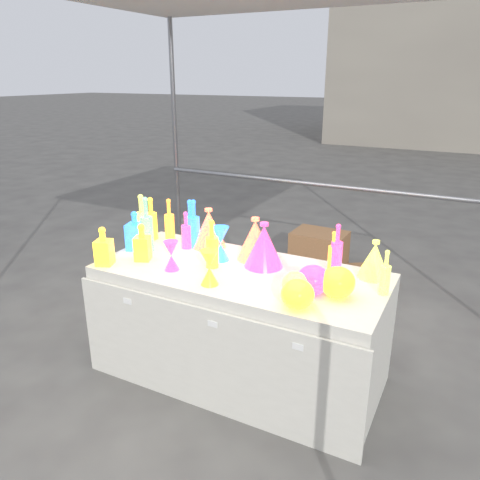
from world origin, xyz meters
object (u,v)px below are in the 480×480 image
at_px(hourglass_0, 209,268).
at_px(globe_0, 297,296).
at_px(bottle_0, 151,218).
at_px(display_table, 239,324).
at_px(decanter_0, 104,246).
at_px(cardboard_box_closed, 319,250).
at_px(lampshade_0, 209,228).

bearing_deg(hourglass_0, globe_0, -4.21).
bearing_deg(bottle_0, hourglass_0, -32.14).
bearing_deg(display_table, bottle_0, 164.20).
distance_m(bottle_0, decanter_0, 0.55).
height_order(bottle_0, globe_0, bottle_0).
xyz_separation_m(cardboard_box_closed, globe_0, (0.61, -2.31, 0.63)).
distance_m(display_table, globe_0, 0.73).
relative_size(hourglass_0, globe_0, 1.20).
bearing_deg(display_table, lampshade_0, 143.38).
bearing_deg(hourglass_0, cardboard_box_closed, 91.41).
xyz_separation_m(hourglass_0, globe_0, (0.55, -0.04, -0.03)).
relative_size(decanter_0, globe_0, 1.44).
relative_size(bottle_0, globe_0, 1.81).
height_order(hourglass_0, lampshade_0, lampshade_0).
bearing_deg(hourglass_0, lampshade_0, 121.08).
bearing_deg(decanter_0, bottle_0, 73.58).
distance_m(hourglass_0, lampshade_0, 0.64).
xyz_separation_m(cardboard_box_closed, lampshade_0, (-0.27, -1.72, 0.70)).
distance_m(cardboard_box_closed, bottle_0, 2.04).
bearing_deg(globe_0, decanter_0, -179.70).
bearing_deg(lampshade_0, hourglass_0, -82.08).
xyz_separation_m(bottle_0, lampshade_0, (0.46, 0.05, -0.02)).
relative_size(decanter_0, lampshade_0, 0.90).
height_order(cardboard_box_closed, lampshade_0, lampshade_0).
relative_size(display_table, hourglass_0, 8.79).
height_order(cardboard_box_closed, hourglass_0, hourglass_0).
relative_size(cardboard_box_closed, globe_0, 3.04).
bearing_deg(globe_0, hourglass_0, 175.79).
height_order(decanter_0, globe_0, decanter_0).
xyz_separation_m(display_table, lampshade_0, (-0.39, 0.29, 0.52)).
xyz_separation_m(decanter_0, lampshade_0, (0.42, 0.59, 0.01)).
bearing_deg(globe_0, lampshade_0, 146.43).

